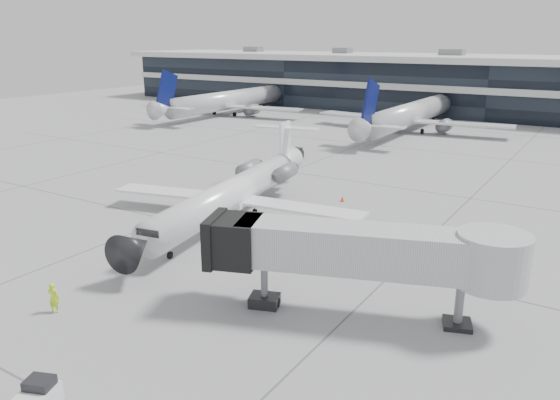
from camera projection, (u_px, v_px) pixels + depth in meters
The scene contains 9 objects.
ground at pixel (266, 242), 40.66m from camera, with size 220.00×220.00×0.00m, color gray.
terminal at pixel (500, 89), 105.72m from camera, with size 170.00×22.00×10.00m, color black.
bg_jet_left at pixel (231, 114), 108.21m from camera, with size 32.00×40.00×9.60m, color silver, non-canonical shape.
bg_jet_center at pixel (411, 131), 89.34m from camera, with size 32.00×40.00×9.60m, color silver, non-canonical shape.
regional_jet at pixel (234, 192), 45.71m from camera, with size 22.64×28.24×6.54m.
jet_bridge at pixel (374, 251), 28.73m from camera, with size 16.12×8.09×5.31m.
ramp_worker at pixel (54, 297), 30.15m from camera, with size 0.64×0.42×1.77m, color #D1FF1A.
traffic_cone at pixel (342, 199), 50.72m from camera, with size 0.40×0.40×0.54m.
far_tug at pixel (295, 154), 68.29m from camera, with size 1.37×2.23×1.39m.
Camera 1 is at (21.12, -31.66, 14.70)m, focal length 35.00 mm.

